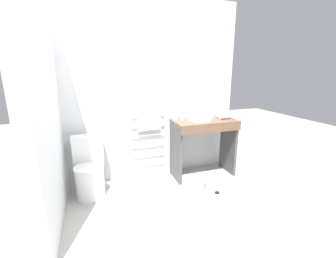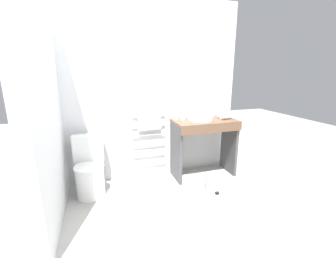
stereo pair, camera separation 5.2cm
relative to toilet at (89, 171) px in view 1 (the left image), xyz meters
name	(u,v)px [view 1 (the left image)]	position (x,y,z in m)	size (l,w,h in m)	color
ground_plane	(181,219)	(0.95, -0.90, -0.33)	(12.00, 12.00, 0.00)	#B2AFA8
wall_back	(150,91)	(0.95, 0.40, 0.99)	(2.73, 0.12, 2.63)	silver
wall_side	(45,100)	(-0.36, -0.28, 0.99)	(0.12, 1.85, 2.63)	silver
toilet	(89,171)	(0.00, 0.00, 0.00)	(0.40, 0.51, 0.79)	white
towel_radiator	(149,131)	(0.89, 0.29, 0.40)	(0.55, 0.06, 1.02)	white
vanity_counter	(204,139)	(1.69, 0.03, 0.27)	(0.95, 0.51, 0.89)	brown
sink_basin	(200,117)	(1.64, 0.08, 0.61)	(0.38, 0.38, 0.08)	white
faucet	(195,112)	(1.64, 0.25, 0.65)	(0.02, 0.10, 0.13)	silver
cup_near_wall	(176,117)	(1.29, 0.20, 0.61)	(0.07, 0.07, 0.09)	white
cup_near_edge	(182,117)	(1.38, 0.17, 0.61)	(0.08, 0.08, 0.09)	white
hair_dryer	(225,116)	(2.02, 0.02, 0.61)	(0.22, 0.19, 0.09)	white
trash_bin	(213,181)	(1.61, -0.43, -0.20)	(0.21, 0.24, 0.29)	#B7B7BC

